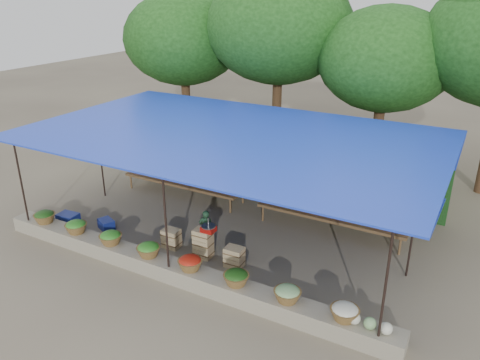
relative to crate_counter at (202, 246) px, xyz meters
The scene contains 16 objects.
ground 1.64m from the crate_counter, 92.67° to the left, with size 60.00×60.00×0.00m, color brown.
stone_curb 1.15m from the crate_counter, 93.74° to the right, with size 10.60×0.55×0.40m, color gray.
stall_canopy 2.90m from the crate_counter, 92.57° to the left, with size 10.80×6.60×2.82m.
produce_baskets 1.18m from the crate_counter, 98.69° to the right, with size 8.98×0.58×0.34m.
netting_backdrop 4.85m from the crate_counter, 90.90° to the left, with size 10.60×0.06×2.50m, color #1C4819.
tree_row 8.87m from the crate_counter, 86.82° to the left, with size 16.51×5.50×7.12m.
fruit_table_left 3.93m from the crate_counter, 130.95° to the left, with size 4.21×0.95×0.93m.
fruit_table_right 3.84m from the crate_counter, 50.55° to the left, with size 4.21×0.95×0.93m.
crate_counter is the anchor object (origin of this frame).
weighing_scale 0.58m from the crate_counter, ahead, with size 0.35×0.35×0.37m.
vendor_seated 0.54m from the crate_counter, 110.57° to the left, with size 0.38×0.25×1.05m, color #1A3924.
customer_left 5.07m from the crate_counter, 127.18° to the left, with size 0.84×0.65×1.72m, color slate.
customer_mid 4.21m from the crate_counter, 75.22° to the left, with size 1.18×0.68×1.82m, color slate.
customer_right 5.60m from the crate_counter, 43.61° to the left, with size 0.92×0.38×1.56m, color slate.
blue_crate_front 3.21m from the crate_counter, behind, with size 0.47×0.34×0.28m, color navy.
blue_crate_back 4.36m from the crate_counter, behind, with size 0.57×0.41×0.34m, color navy.
Camera 1 is at (5.87, -10.16, 6.36)m, focal length 35.00 mm.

